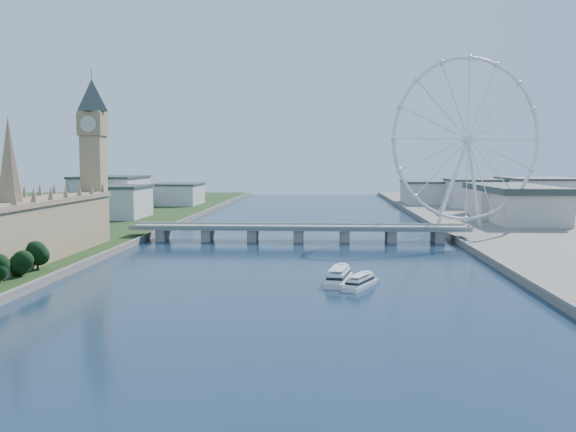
{
  "coord_description": "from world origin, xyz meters",
  "views": [
    {
      "loc": [
        16.78,
        -117.44,
        52.48
      ],
      "look_at": [
        -1.92,
        210.0,
        24.14
      ],
      "focal_mm": 40.0,
      "sensor_mm": 36.0,
      "label": 1
    }
  ],
  "objects": [
    {
      "name": "parliament_range",
      "position": [
        -128.0,
        170.0,
        18.48
      ],
      "size": [
        24.0,
        200.0,
        70.0
      ],
      "color": "tan",
      "rests_on": "ground"
    },
    {
      "name": "big_ben",
      "position": [
        -128.0,
        278.0,
        66.57
      ],
      "size": [
        20.02,
        20.02,
        110.0
      ],
      "color": "tan",
      "rests_on": "ground"
    },
    {
      "name": "westminster_bridge",
      "position": [
        0.0,
        300.0,
        6.63
      ],
      "size": [
        220.0,
        22.0,
        9.5
      ],
      "color": "gray",
      "rests_on": "ground"
    },
    {
      "name": "london_eye",
      "position": [
        119.98,
        355.08,
        67.52
      ],
      "size": [
        113.6,
        39.12,
        124.3
      ],
      "color": "silver",
      "rests_on": "ground"
    },
    {
      "name": "county_hall",
      "position": [
        175.0,
        430.0,
        0.0
      ],
      "size": [
        54.0,
        144.0,
        35.0
      ],
      "primitive_type": null,
      "color": "beige",
      "rests_on": "ground"
    },
    {
      "name": "city_skyline",
      "position": [
        39.22,
        560.08,
        16.96
      ],
      "size": [
        505.0,
        280.0,
        32.0
      ],
      "color": "beige",
      "rests_on": "ground"
    },
    {
      "name": "tour_boat_near",
      "position": [
        23.07,
        155.24,
        0.0
      ],
      "size": [
        14.07,
        33.57,
        7.23
      ],
      "primitive_type": null,
      "rotation": [
        0.0,
        0.0,
        -0.18
      ],
      "color": "silver",
      "rests_on": "ground"
    },
    {
      "name": "tour_boat_far",
      "position": [
        31.75,
        145.95,
        0.0
      ],
      "size": [
        17.54,
        27.52,
        5.96
      ],
      "primitive_type": null,
      "rotation": [
        0.0,
        0.0,
        -0.43
      ],
      "color": "silver",
      "rests_on": "ground"
    }
  ]
}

